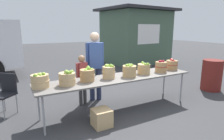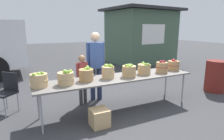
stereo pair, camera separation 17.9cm
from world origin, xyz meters
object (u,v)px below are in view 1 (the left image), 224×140
object	(u,v)px
folding_chair	(5,91)
apple_basket_green_1	(67,78)
apple_basket_green_4	(129,71)
apple_basket_red_0	(161,66)
apple_basket_green_5	(144,69)
market_table	(119,79)
apple_basket_green_0	(40,81)
vendor_adult	(95,61)
apple_basket_red_1	(172,65)
apple_basket_green_3	(109,72)
apple_basket_green_2	(87,75)
child_customer	(82,76)
trash_barrel	(212,75)
produce_crate	(102,118)

from	to	relation	value
folding_chair	apple_basket_green_1	bearing A→B (deg)	2.87
apple_basket_green_4	apple_basket_red_0	bearing A→B (deg)	0.38
apple_basket_green_4	apple_basket_green_5	size ratio (longest dim) A/B	1.03
market_table	apple_basket_green_0	distance (m)	1.60
vendor_adult	apple_basket_red_1	bearing A→B (deg)	166.30
apple_basket_green_3	apple_basket_red_1	world-z (taller)	apple_basket_green_3
apple_basket_green_2	apple_basket_red_0	distance (m)	1.85
apple_basket_green_1	apple_basket_red_0	world-z (taller)	apple_basket_red_0
apple_basket_green_1	folding_chair	world-z (taller)	apple_basket_green_1
market_table	apple_basket_green_3	xyz separation A→B (m)	(-0.23, 0.03, 0.17)
apple_basket_green_3	apple_basket_green_0	bearing A→B (deg)	179.73
apple_basket_red_1	vendor_adult	distance (m)	1.96
apple_basket_green_2	child_customer	size ratio (longest dim) A/B	0.26
apple_basket_green_1	apple_basket_red_1	size ratio (longest dim) A/B	1.06
apple_basket_red_1	vendor_adult	bearing A→B (deg)	156.79
apple_basket_green_5	trash_barrel	distance (m)	2.46
apple_basket_green_5	produce_crate	bearing A→B (deg)	-160.11
apple_basket_green_1	apple_basket_green_2	size ratio (longest dim) A/B	1.05
apple_basket_green_1	apple_basket_green_3	xyz separation A→B (m)	(0.90, 0.06, 0.01)
apple_basket_green_4	vendor_adult	distance (m)	0.97
apple_basket_red_0	apple_basket_red_1	distance (m)	0.45
apple_basket_green_2	produce_crate	world-z (taller)	apple_basket_green_2
child_customer	produce_crate	bearing A→B (deg)	70.28
apple_basket_red_0	apple_basket_red_1	size ratio (longest dim) A/B	0.98
apple_basket_red_1	folding_chair	bearing A→B (deg)	166.04
vendor_adult	child_customer	xyz separation A→B (m)	(-0.40, -0.15, -0.30)
apple_basket_green_0	apple_basket_green_4	size ratio (longest dim) A/B	1.02
apple_basket_green_1	folding_chair	xyz separation A→B (m)	(-1.06, 0.99, -0.37)
market_table	apple_basket_green_5	world-z (taller)	apple_basket_green_5
apple_basket_green_3	produce_crate	bearing A→B (deg)	-129.34
apple_basket_green_5	produce_crate	world-z (taller)	apple_basket_green_5
folding_chair	apple_basket_red_0	bearing A→B (deg)	28.90
folding_chair	apple_basket_green_2	bearing A→B (deg)	14.13
apple_basket_green_4	apple_basket_red_1	xyz separation A→B (m)	(1.36, 0.09, -0.01)
child_customer	trash_barrel	size ratio (longest dim) A/B	1.33
apple_basket_green_0	apple_basket_red_0	distance (m)	2.74
apple_basket_green_5	vendor_adult	size ratio (longest dim) A/B	0.18
apple_basket_green_3	trash_barrel	distance (m)	3.35
apple_basket_green_3	folding_chair	world-z (taller)	apple_basket_green_3
apple_basket_green_1	apple_basket_green_2	world-z (taller)	same
apple_basket_green_0	child_customer	distance (m)	1.18
apple_basket_green_0	vendor_adult	size ratio (longest dim) A/B	0.19
apple_basket_red_1	apple_basket_green_4	bearing A→B (deg)	-176.39
apple_basket_red_0	market_table	bearing A→B (deg)	176.99
apple_basket_green_0	folding_chair	size ratio (longest dim) A/B	0.38
apple_basket_green_3	apple_basket_green_5	world-z (taller)	apple_basket_green_3
apple_basket_green_0	vendor_adult	xyz separation A→B (m)	(1.39, 0.75, 0.12)
apple_basket_red_0	apple_basket_green_5	bearing A→B (deg)	172.78
produce_crate	apple_basket_green_2	bearing A→B (deg)	96.37
apple_basket_green_4	trash_barrel	world-z (taller)	apple_basket_green_4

